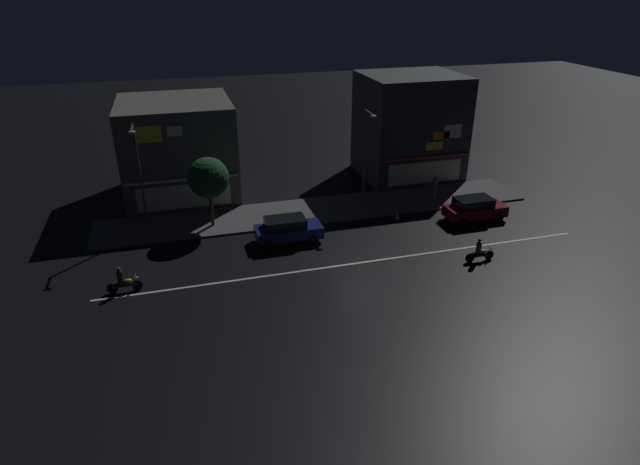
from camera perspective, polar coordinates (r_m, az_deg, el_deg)
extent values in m
plane|color=black|center=(31.76, 4.05, -3.36)|extent=(140.00, 140.00, 0.00)
cube|color=beige|center=(31.76, 4.05, -3.35)|extent=(30.14, 0.16, 0.01)
cube|color=#4C4C4F|center=(38.78, -0.03, 2.47)|extent=(31.72, 4.62, 0.14)
cube|color=#383A3F|center=(45.83, 9.67, 11.35)|extent=(7.95, 6.91, 8.52)
cube|color=red|center=(43.20, 11.49, 8.01)|extent=(7.55, 0.24, 0.12)
cube|color=orange|center=(43.32, 13.05, 10.24)|extent=(1.41, 0.08, 0.64)
cube|color=white|center=(43.72, 14.23, 10.62)|extent=(1.53, 0.08, 1.08)
cube|color=yellow|center=(43.29, 12.32, 9.19)|extent=(1.46, 0.08, 0.67)
cube|color=beige|center=(43.66, 11.31, 6.42)|extent=(6.36, 0.06, 1.80)
cube|color=#56514C|center=(42.43, -15.15, 8.82)|extent=(8.28, 8.30, 7.33)
cube|color=white|center=(38.69, -14.72, 5.57)|extent=(7.86, 0.24, 0.12)
cube|color=yellow|center=(37.79, -18.25, 10.09)|extent=(1.87, 0.08, 1.13)
cube|color=white|center=(37.72, -15.54, 10.58)|extent=(1.00, 0.08, 0.70)
cube|color=beige|center=(39.20, -14.52, 3.82)|extent=(6.62, 0.06, 1.80)
cylinder|color=#47494C|center=(36.34, -18.90, 5.61)|extent=(0.16, 0.16, 7.20)
cube|color=#47494C|center=(34.69, -19.76, 10.64)|extent=(0.10, 1.40, 0.10)
ellipsoid|color=#F9E099|center=(34.03, -19.78, 10.22)|extent=(0.44, 0.32, 0.20)
cylinder|color=#47494C|center=(38.91, 4.83, 8.12)|extent=(0.16, 0.16, 7.06)
cube|color=#47494C|center=(37.37, 5.41, 12.82)|extent=(0.10, 1.40, 0.10)
ellipsoid|color=#F9E099|center=(36.76, 5.80, 12.45)|extent=(0.44, 0.32, 0.20)
cylinder|color=#4C664C|center=(41.30, 12.33, 4.71)|extent=(0.33, 0.33, 1.68)
sphere|color=tan|center=(40.98, 12.46, 5.95)|extent=(0.22, 0.22, 0.22)
cylinder|color=#473323|center=(36.49, -11.71, 2.48)|extent=(0.24, 0.24, 2.36)
sphere|color=#194723|center=(35.67, -12.04, 5.84)|extent=(2.75, 2.75, 2.75)
cube|color=navy|center=(34.06, -3.43, 0.10)|extent=(4.30, 1.78, 0.76)
cube|color=black|center=(33.73, -3.81, 1.09)|extent=(2.58, 1.57, 0.60)
cube|color=#F9F2CC|center=(35.00, -0.28, 1.07)|extent=(0.08, 0.20, 0.12)
cube|color=#F9F2CC|center=(33.95, 0.27, 0.24)|extent=(0.08, 0.20, 0.12)
cylinder|color=black|center=(35.30, -1.48, 0.42)|extent=(0.62, 0.20, 0.62)
cylinder|color=black|center=(33.75, -0.73, -0.83)|extent=(0.62, 0.20, 0.62)
cylinder|color=black|center=(34.78, -6.01, -0.13)|extent=(0.62, 0.20, 0.62)
cylinder|color=black|center=(33.20, -5.46, -1.43)|extent=(0.62, 0.20, 0.62)
cube|color=maroon|center=(38.71, 16.50, 2.30)|extent=(4.30, 1.78, 0.76)
cube|color=black|center=(38.35, 16.35, 3.20)|extent=(2.58, 1.57, 0.60)
cube|color=#F9F2CC|center=(40.25, 18.64, 3.06)|extent=(0.08, 0.20, 0.12)
cube|color=#F9F2CC|center=(39.35, 19.59, 2.39)|extent=(0.08, 0.20, 0.12)
cylinder|color=black|center=(40.28, 17.51, 2.50)|extent=(0.62, 0.20, 0.62)
cylinder|color=black|center=(38.94, 18.88, 1.48)|extent=(0.62, 0.20, 0.62)
cylinder|color=black|center=(38.85, 13.98, 2.09)|extent=(0.62, 0.20, 0.62)
cylinder|color=black|center=(37.46, 15.27, 1.03)|extent=(0.62, 0.20, 0.62)
cylinder|color=black|center=(33.60, 17.89, -2.34)|extent=(0.60, 0.08, 0.60)
cylinder|color=black|center=(32.93, 15.99, -2.66)|extent=(0.60, 0.10, 0.60)
cube|color=black|center=(33.21, 16.97, -2.35)|extent=(1.30, 0.14, 0.20)
ellipsoid|color=gold|center=(33.22, 17.31, -1.96)|extent=(0.44, 0.26, 0.24)
cube|color=black|center=(33.04, 16.71, -2.17)|extent=(0.56, 0.22, 0.10)
cylinder|color=slate|center=(33.33, 17.95, -1.52)|extent=(0.03, 0.60, 0.03)
sphere|color=white|center=(33.42, 18.05, -1.65)|extent=(0.14, 0.14, 0.14)
cylinder|color=#4C664C|center=(32.89, 16.87, -1.54)|extent=(0.32, 0.32, 0.70)
sphere|color=#333338|center=(32.69, 16.98, -0.82)|extent=(0.22, 0.22, 0.22)
cylinder|color=black|center=(30.68, -19.24, -5.38)|extent=(0.60, 0.08, 0.60)
cylinder|color=black|center=(30.83, -21.64, -5.65)|extent=(0.60, 0.10, 0.60)
cube|color=black|center=(30.70, -20.47, -5.36)|extent=(1.30, 0.14, 0.20)
ellipsoid|color=gold|center=(30.57, -20.16, -4.96)|extent=(0.44, 0.26, 0.24)
cube|color=black|center=(30.65, -20.88, -5.16)|extent=(0.56, 0.22, 0.10)
cylinder|color=slate|center=(30.41, -19.48, -4.51)|extent=(0.03, 0.60, 0.03)
sphere|color=white|center=(30.45, -19.29, -4.65)|extent=(0.14, 0.14, 0.14)
cylinder|color=#232328|center=(30.45, -20.91, -4.50)|extent=(0.32, 0.32, 0.70)
sphere|color=#333338|center=(30.23, -21.04, -3.75)|extent=(0.22, 0.22, 0.22)
cone|color=orange|center=(37.80, 8.43, 1.86)|extent=(0.36, 0.36, 0.55)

